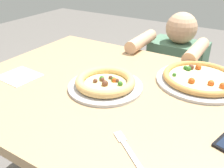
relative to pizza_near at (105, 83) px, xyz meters
The scene contains 6 objects.
dining_table 0.16m from the pizza_near, ahead, with size 1.38×0.92×0.75m.
pizza_near is the anchor object (origin of this frame).
pizza_far 0.40m from the pizza_near, 38.20° to the left, with size 0.36×0.36×0.04m.
paper_napkin 0.40m from the pizza_near, 163.26° to the right, with size 0.16×0.14×0.00m, color white.
fork 0.38m from the pizza_near, 46.89° to the right, with size 0.17×0.14×0.00m.
diner_seated 0.81m from the pizza_near, 84.80° to the left, with size 0.38×0.51×0.92m.
Camera 1 is at (0.38, -0.74, 1.23)m, focal length 39.48 mm.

